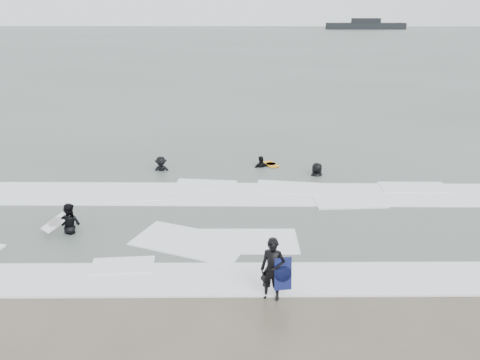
{
  "coord_description": "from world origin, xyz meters",
  "views": [
    {
      "loc": [
        0.18,
        -12.69,
        7.82
      ],
      "look_at": [
        0.0,
        5.0,
        1.1
      ],
      "focal_mm": 35.0,
      "sensor_mm": 36.0,
      "label": 1
    }
  ],
  "objects_px": {
    "surfer_centre": "(272,298)",
    "vessel_horizon": "(366,25)",
    "surfer_breaker": "(161,172)",
    "surfer_right_far": "(317,176)",
    "surfer_right_near": "(261,168)",
    "surfer_wading": "(72,233)"
  },
  "relations": [
    {
      "from": "surfer_centre",
      "to": "surfer_wading",
      "type": "bearing_deg",
      "value": 164.49
    },
    {
      "from": "surfer_centre",
      "to": "surfer_right_near",
      "type": "bearing_deg",
      "value": 103.19
    },
    {
      "from": "surfer_breaker",
      "to": "vessel_horizon",
      "type": "relative_size",
      "value": 0.07
    },
    {
      "from": "surfer_centre",
      "to": "surfer_breaker",
      "type": "distance_m",
      "value": 11.54
    },
    {
      "from": "surfer_breaker",
      "to": "surfer_right_near",
      "type": "xyz_separation_m",
      "value": [
        4.95,
        0.7,
        0.0
      ]
    },
    {
      "from": "surfer_right_far",
      "to": "vessel_horizon",
      "type": "bearing_deg",
      "value": -130.55
    },
    {
      "from": "surfer_centre",
      "to": "vessel_horizon",
      "type": "xyz_separation_m",
      "value": [
        36.89,
        142.67,
        1.23
      ]
    },
    {
      "from": "surfer_right_near",
      "to": "surfer_right_far",
      "type": "bearing_deg",
      "value": 133.73
    },
    {
      "from": "surfer_centre",
      "to": "surfer_right_near",
      "type": "height_order",
      "value": "surfer_centre"
    },
    {
      "from": "surfer_right_near",
      "to": "vessel_horizon",
      "type": "bearing_deg",
      "value": -126.88
    },
    {
      "from": "surfer_centre",
      "to": "vessel_horizon",
      "type": "distance_m",
      "value": 147.37
    },
    {
      "from": "surfer_breaker",
      "to": "surfer_centre",
      "type": "bearing_deg",
      "value": -66.47
    },
    {
      "from": "surfer_wading",
      "to": "surfer_breaker",
      "type": "relative_size",
      "value": 1.04
    },
    {
      "from": "surfer_breaker",
      "to": "surfer_right_far",
      "type": "bearing_deg",
      "value": -5.5
    },
    {
      "from": "surfer_centre",
      "to": "surfer_right_near",
      "type": "xyz_separation_m",
      "value": [
        0.06,
        11.16,
        0.0
      ]
    },
    {
      "from": "surfer_centre",
      "to": "vessel_horizon",
      "type": "height_order",
      "value": "vessel_horizon"
    },
    {
      "from": "surfer_right_far",
      "to": "surfer_wading",
      "type": "bearing_deg",
      "value": 5.55
    },
    {
      "from": "surfer_centre",
      "to": "surfer_breaker",
      "type": "relative_size",
      "value": 1.15
    },
    {
      "from": "surfer_wading",
      "to": "vessel_horizon",
      "type": "distance_m",
      "value": 145.55
    },
    {
      "from": "surfer_wading",
      "to": "surfer_centre",
      "type": "bearing_deg",
      "value": 171.5
    },
    {
      "from": "surfer_right_far",
      "to": "vessel_horizon",
      "type": "xyz_separation_m",
      "value": [
        34.2,
        132.74,
        1.23
      ]
    },
    {
      "from": "surfer_wading",
      "to": "vessel_horizon",
      "type": "xyz_separation_m",
      "value": [
        43.95,
        138.75,
        1.23
      ]
    }
  ]
}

